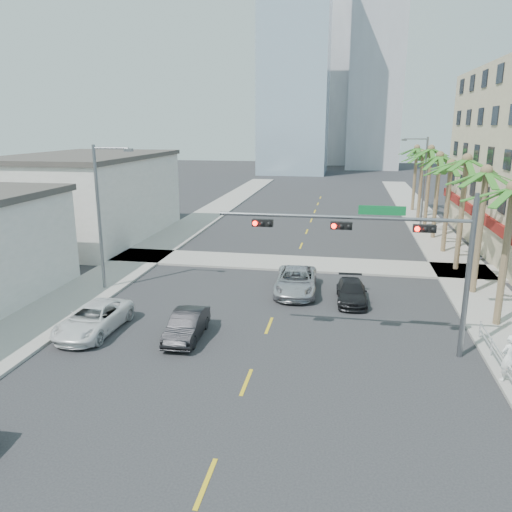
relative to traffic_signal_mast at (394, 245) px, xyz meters
The scene contains 24 objects.
ground 11.06m from the traffic_signal_mast, 126.03° to the right, with size 260.00×260.00×0.00m, color #262628.
sidewalk_right 14.44m from the traffic_signal_mast, 62.71° to the left, with size 4.00×120.00×0.15m, color gray.
sidewalk_left 22.05m from the traffic_signal_mast, 145.89° to the left, with size 4.00×120.00×0.15m, color gray.
sidewalk_cross 15.99m from the traffic_signal_mast, 112.38° to the left, with size 80.00×4.00×0.15m, color gray.
building_left_far 32.30m from the traffic_signal_mast, 141.59° to the left, with size 11.00×18.00×7.20m, color beige.
tower_far_left 90.14m from the traffic_signal_mast, 99.00° to the left, with size 14.00×14.00×48.00m, color #99B2C6.
tower_far_right 105.10m from the traffic_signal_mast, 88.20° to the left, with size 12.00×12.00×60.00m, color #ADADB2.
tower_far_center 118.45m from the traffic_signal_mast, 94.29° to the left, with size 16.00×16.00×42.00m, color #ADADB2.
traffic_signal_mast is the anchor object (origin of this frame).
palm_tree_1 11.18m from the traffic_signal_mast, 57.84° to the left, with size 4.80×4.80×8.16m.
palm_tree_2 15.81m from the traffic_signal_mast, 68.07° to the left, with size 4.80×4.80×8.52m.
palm_tree_3 20.59m from the traffic_signal_mast, 73.51° to the left, with size 4.80×4.80×7.80m.
palm_tree_4 25.63m from the traffic_signal_mast, 76.83° to the left, with size 4.80×4.80×8.16m.
palm_tree_5 30.72m from the traffic_signal_mast, 79.05° to the left, with size 4.80×4.80×8.52m.
palm_tree_6 35.78m from the traffic_signal_mast, 80.63° to the left, with size 4.80×4.80×7.80m.
palm_tree_7 40.93m from the traffic_signal_mast, 81.82° to the left, with size 4.80×4.80×8.16m.
streetlight_left 17.84m from the traffic_signal_mast, 160.18° to the left, with size 2.55×0.25×9.00m.
streetlight_right 30.50m from the traffic_signal_mast, 80.16° to the left, with size 2.55×0.25×9.00m.
guardrail 6.59m from the traffic_signal_mast, 23.39° to the right, with size 0.08×8.08×1.00m.
car_parked_far 14.98m from the traffic_signal_mast, behind, with size 2.34×5.07×1.41m, color white.
car_lane_left 10.47m from the traffic_signal_mast, behind, with size 1.42×4.06×1.34m, color black.
car_lane_center 10.03m from the traffic_signal_mast, 123.30° to the left, with size 2.50×5.42×1.51m, color #BBBAC0.
car_lane_right 8.03m from the traffic_signal_mast, 103.58° to the left, with size 1.70×4.19×1.22m, color black.
pedestrian 6.38m from the traffic_signal_mast, 26.01° to the right, with size 0.72×0.47×1.96m, color white.
Camera 1 is at (3.65, -13.91, 10.12)m, focal length 35.00 mm.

